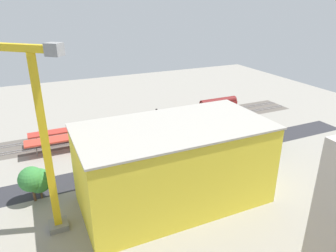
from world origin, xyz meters
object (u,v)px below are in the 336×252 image
object	(u,v)px
parked_car_4	(156,155)
platform_canopy_far	(107,124)
tower_crane	(38,132)
street_tree_4	(39,181)
parked_car_0	(246,135)
traffic_light	(89,172)
parked_car_3	(183,149)
street_tree_1	(267,130)
locomotive	(170,115)
platform_canopy_near	(127,128)
street_tree_0	(149,159)
parked_car_2	(205,144)
street_tree_5	(276,131)
construction_building	(174,165)
street_tree_3	(241,138)
passenger_coach	(218,105)
box_truck_0	(203,150)
parked_car_1	(228,140)
street_tree_2	(31,179)

from	to	relation	value
parked_car_4	platform_canopy_far	bearing A→B (deg)	-68.25
platform_canopy_far	tower_crane	bearing A→B (deg)	62.49
street_tree_4	parked_car_0	bearing A→B (deg)	-172.35
traffic_light	parked_car_3	bearing A→B (deg)	-164.64
street_tree_1	street_tree_4	size ratio (longest dim) A/B	1.11
parked_car_4	locomotive	bearing A→B (deg)	-122.41
platform_canopy_near	street_tree_0	distance (m)	22.80
parked_car_2	street_tree_5	distance (m)	21.59
construction_building	street_tree_3	xyz separation A→B (m)	(-27.28, -12.10, -3.50)
parked_car_4	street_tree_5	size ratio (longest dim) A/B	0.56
passenger_coach	parked_car_3	bearing A→B (deg)	41.93
box_truck_0	parked_car_4	bearing A→B (deg)	-17.88
locomotive	passenger_coach	distance (m)	21.17
platform_canopy_near	tower_crane	xyz separation A→B (m)	(26.14, 34.00, 16.37)
street_tree_5	parked_car_1	bearing A→B (deg)	-38.91
locomotive	traffic_light	size ratio (longest dim) A/B	2.21
box_truck_0	locomotive	bearing A→B (deg)	-96.28
parked_car_4	platform_canopy_near	bearing A→B (deg)	-75.72
platform_canopy_far	parked_car_3	size ratio (longest dim) A/B	10.31
street_tree_1	street_tree_3	bearing A→B (deg)	6.40
parked_car_3	construction_building	size ratio (longest dim) A/B	0.12
locomotive	parked_car_4	size ratio (longest dim) A/B	3.43
tower_crane	box_truck_0	bearing A→B (deg)	-161.15
parked_car_4	street_tree_0	xyz separation A→B (m)	(5.02, 7.69, 3.43)
locomotive	street_tree_3	world-z (taller)	street_tree_3
parked_car_2	street_tree_1	distance (m)	19.08
traffic_light	street_tree_2	bearing A→B (deg)	0.01
platform_canopy_near	locomotive	world-z (taller)	locomotive
parked_car_2	parked_car_4	xyz separation A→B (m)	(16.54, 0.31, 0.06)
box_truck_0	parked_car_0	bearing A→B (deg)	-165.03
locomotive	street_tree_2	distance (m)	59.98
street_tree_3	parked_car_4	bearing A→B (deg)	-19.94
locomotive	construction_building	xyz separation A→B (m)	(20.58, 46.31, 7.06)
street_tree_1	street_tree_4	world-z (taller)	street_tree_1
parked_car_3	street_tree_5	world-z (taller)	street_tree_5
locomotive	street_tree_1	distance (m)	37.35
passenger_coach	parked_car_2	xyz separation A→B (m)	(20.99, 25.51, -2.34)
parked_car_4	street_tree_2	distance (m)	34.25
locomotive	box_truck_0	bearing A→B (deg)	83.72
parked_car_0	parked_car_1	size ratio (longest dim) A/B	1.03
platform_canopy_near	street_tree_0	bearing A→B (deg)	87.02
street_tree_3	traffic_light	size ratio (longest dim) A/B	1.13
street_tree_0	tower_crane	bearing A→B (deg)	24.23
parked_car_4	traffic_light	distance (m)	22.27
street_tree_1	street_tree_2	bearing A→B (deg)	0.74
parked_car_4	street_tree_4	xyz separation A→B (m)	(31.46, 7.65, 3.82)
parked_car_1	construction_building	distance (m)	36.13
construction_building	tower_crane	size ratio (longest dim) A/B	1.11
parked_car_3	parked_car_4	size ratio (longest dim) A/B	1.12
tower_crane	street_tree_5	bearing A→B (deg)	-171.34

